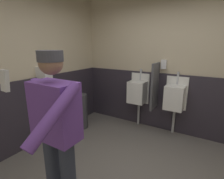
# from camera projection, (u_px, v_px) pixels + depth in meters

# --- Properties ---
(wall_back) EXTENTS (4.46, 0.12, 2.87)m
(wall_back) POSITION_uv_depth(u_px,v_px,m) (174.00, 60.00, 3.31)
(wall_back) COLOR beige
(wall_back) RESTS_ON ground_plane
(wall_left) EXTENTS (0.12, 4.12, 2.87)m
(wall_left) POSITION_uv_depth(u_px,v_px,m) (23.00, 63.00, 2.80)
(wall_left) COLOR beige
(wall_left) RESTS_ON ground_plane
(wainscot_band_back) EXTENTS (3.86, 0.03, 1.18)m
(wainscot_band_back) POSITION_uv_depth(u_px,v_px,m) (169.00, 103.00, 3.46)
(wainscot_band_back) COLOR #2D2833
(wainscot_band_back) RESTS_ON ground_plane
(wainscot_band_left) EXTENTS (0.03, 3.52, 1.18)m
(wainscot_band_left) POSITION_uv_depth(u_px,v_px,m) (32.00, 112.00, 2.98)
(wainscot_band_left) COLOR #2D2833
(wainscot_band_left) RESTS_ON ground_plane
(urinal_left) EXTENTS (0.40, 0.34, 1.24)m
(urinal_left) POSITION_uv_depth(u_px,v_px,m) (138.00, 92.00, 3.61)
(urinal_left) COLOR white
(urinal_left) RESTS_ON ground_plane
(urinal_middle) EXTENTS (0.40, 0.34, 1.24)m
(urinal_middle) POSITION_uv_depth(u_px,v_px,m) (175.00, 97.00, 3.23)
(urinal_middle) COLOR white
(urinal_middle) RESTS_ON ground_plane
(privacy_divider_panel) EXTENTS (0.04, 0.40, 0.90)m
(privacy_divider_panel) POSITION_uv_depth(u_px,v_px,m) (155.00, 86.00, 3.32)
(privacy_divider_panel) COLOR #4C4C51
(person) EXTENTS (0.65, 0.60, 1.68)m
(person) POSITION_uv_depth(u_px,v_px,m) (56.00, 129.00, 1.56)
(person) COLOR #2D3342
(person) RESTS_ON ground_plane
(cell_phone) EXTENTS (0.06, 0.03, 0.11)m
(cell_phone) POSITION_uv_depth(u_px,v_px,m) (5.00, 81.00, 0.87)
(cell_phone) COLOR silver
(trash_bin) EXTENTS (0.30, 0.30, 0.73)m
(trash_bin) POSITION_uv_depth(u_px,v_px,m) (80.00, 111.00, 3.64)
(trash_bin) COLOR #38383D
(trash_bin) RESTS_ON ground_plane
(hand_dryer) EXTENTS (0.24, 0.23, 0.28)m
(hand_dryer) POSITION_uv_depth(u_px,v_px,m) (44.00, 75.00, 2.96)
(hand_dryer) COLOR silver
(soap_dispenser) EXTENTS (0.10, 0.07, 0.18)m
(soap_dispenser) POSITION_uv_depth(u_px,v_px,m) (164.00, 64.00, 3.33)
(soap_dispenser) COLOR silver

